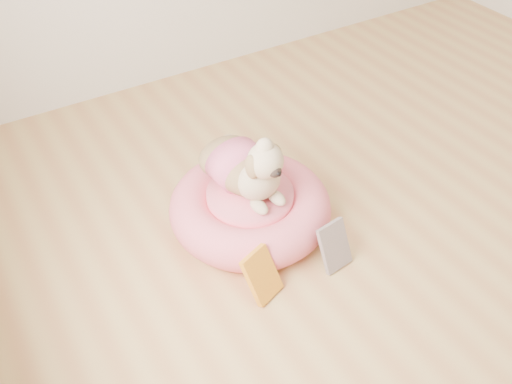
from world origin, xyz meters
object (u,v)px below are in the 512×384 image
book_yellow (262,275)px  dog (246,157)px  book_white (335,246)px  pet_bed (250,208)px

book_yellow → dog: bearing=47.8°
book_yellow → book_white: bearing=-23.5°
pet_bed → dog: bearing=92.4°
pet_bed → book_white: bearing=-66.3°
pet_bed → dog: size_ratio=1.55×
dog → book_yellow: bearing=-117.9°
pet_bed → book_yellow: bearing=-114.4°
book_white → book_yellow: bearing=168.8°
book_yellow → book_white: size_ratio=1.01×
book_white → dog: bearing=105.1°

